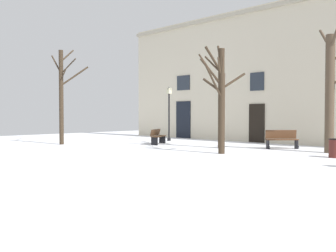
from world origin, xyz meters
TOP-DOWN VIEW (x-y plane):
  - ground_plane at (0.00, 0.00)m, footprint 35.49×35.49m
  - building_facade at (-0.01, 9.83)m, footprint 22.18×0.60m
  - tree_right_of_center at (2.27, 2.92)m, footprint 1.62×2.42m
  - tree_foreground at (5.56, 6.58)m, footprint 2.26×1.55m
  - tree_center at (-7.16, 0.58)m, footprint 2.28×1.74m
  - tree_left_of_center at (0.61, 5.11)m, footprint 1.26×2.19m
  - streetlamp at (-4.88, 6.89)m, footprint 0.30×0.30m
  - litter_bin at (6.43, 4.85)m, footprint 0.44×0.44m
  - bench_by_litter_bin at (3.00, 6.97)m, footprint 1.38×1.45m
  - bench_facing_shops at (-3.35, 4.44)m, footprint 1.10×1.55m

SIDE VIEW (x-z plane):
  - ground_plane at x=0.00m, z-range 0.00..0.00m
  - litter_bin at x=6.43m, z-range 0.00..0.76m
  - bench_facing_shops at x=-3.35m, z-range 0.02..0.89m
  - bench_by_litter_bin at x=3.00m, z-range 0.01..0.94m
  - streetlamp at x=-4.88m, z-range 0.40..3.86m
  - tree_right_of_center at x=2.27m, z-range -0.07..4.36m
  - tree_left_of_center at x=0.61m, z-range 0.05..5.49m
  - tree_foreground at x=5.56m, z-range -0.22..5.86m
  - tree_center at x=-7.16m, z-range 0.11..5.72m
  - building_facade at x=-0.01m, z-range 0.05..8.31m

